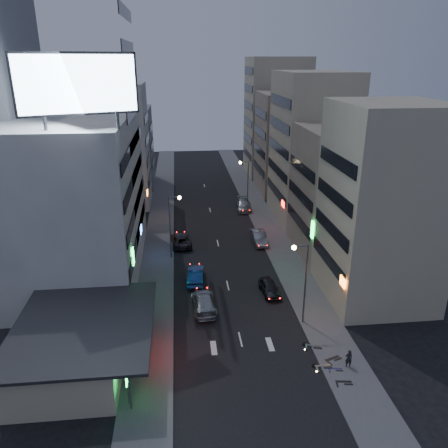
{
  "coord_description": "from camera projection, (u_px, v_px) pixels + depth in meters",
  "views": [
    {
      "loc": [
        -4.96,
        -28.67,
        23.69
      ],
      "look_at": [
        -0.25,
        15.59,
        6.75
      ],
      "focal_mm": 35.0,
      "sensor_mm": 36.0,
      "label": 1
    }
  ],
  "objects": [
    {
      "name": "billboard",
      "position": [
        77.0,
        85.0,
        35.84
      ],
      "size": [
        9.52,
        3.75,
        6.2
      ],
      "rotation": [
        0.0,
        0.0,
        0.35
      ],
      "color": "#595B60",
      "rests_on": "white_building"
    },
    {
      "name": "road_car_silver",
      "position": [
        204.0,
        302.0,
        43.73
      ],
      "size": [
        2.52,
        5.65,
        1.61
      ],
      "primitive_type": "imported",
      "rotation": [
        0.0,
        0.0,
        3.19
      ],
      "color": "#A2A7AB",
      "rests_on": "ground"
    },
    {
      "name": "parked_car_left",
      "position": [
        181.0,
        240.0,
        58.85
      ],
      "size": [
        3.0,
        5.64,
        1.51
      ],
      "primitive_type": "imported",
      "rotation": [
        0.0,
        0.0,
        3.23
      ],
      "color": "#25252A",
      "rests_on": "ground"
    },
    {
      "name": "far_left_b",
      "position": [
        121.0,
        147.0,
        85.22
      ],
      "size": [
        12.0,
        10.0,
        15.0
      ],
      "primitive_type": "cube",
      "color": "gray",
      "rests_on": "ground"
    },
    {
      "name": "far_left_a",
      "position": [
        114.0,
        146.0,
        72.3
      ],
      "size": [
        11.0,
        10.0,
        20.0
      ],
      "primitive_type": "cube",
      "color": "silver",
      "rests_on": "ground"
    },
    {
      "name": "person",
      "position": [
        349.0,
        358.0,
        35.38
      ],
      "size": [
        0.6,
        0.41,
        1.57
      ],
      "primitive_type": "imported",
      "rotation": [
        0.0,
        0.0,
        3.08
      ],
      "color": "black",
      "rests_on": "sidewalk_right"
    },
    {
      "name": "scooter_blue",
      "position": [
        343.0,
        363.0,
        35.3
      ],
      "size": [
        0.83,
        1.74,
        1.02
      ],
      "primitive_type": null,
      "rotation": [
        0.0,
        0.0,
        1.4
      ],
      "color": "navy",
      "rests_on": "sidewalk_right"
    },
    {
      "name": "shophouse_mid",
      "position": [
        343.0,
        192.0,
        54.7
      ],
      "size": [
        11.0,
        12.0,
        16.0
      ],
      "primitive_type": "cube",
      "color": "tan",
      "rests_on": "ground"
    },
    {
      "name": "shophouse_near",
      "position": [
        382.0,
        206.0,
        43.25
      ],
      "size": [
        10.0,
        11.0,
        20.0
      ],
      "primitive_type": "cube",
      "color": "#B3AE8C",
      "rests_on": "ground"
    },
    {
      "name": "sidewalk_left",
      "position": [
        160.0,
        234.0,
        62.63
      ],
      "size": [
        4.0,
        120.0,
        0.12
      ],
      "primitive_type": "cube",
      "color": "#4C4C4F",
      "rests_on": "ground"
    },
    {
      "name": "scooter_silver_a",
      "position": [
        331.0,
        358.0,
        35.7
      ],
      "size": [
        0.64,
        1.91,
        1.17
      ],
      "primitive_type": null,
      "rotation": [
        0.0,
        0.0,
        1.57
      ],
      "color": "#A0A3A7",
      "rests_on": "sidewalk_right"
    },
    {
      "name": "road_car_blue",
      "position": [
        196.0,
        275.0,
        49.1
      ],
      "size": [
        2.12,
        5.07,
        1.63
      ],
      "primitive_type": "imported",
      "rotation": [
        0.0,
        0.0,
        3.06
      ],
      "color": "navy",
      "rests_on": "ground"
    },
    {
      "name": "white_building",
      "position": [
        73.0,
        197.0,
        49.27
      ],
      "size": [
        14.0,
        24.0,
        18.0
      ],
      "primitive_type": "cube",
      "color": "silver",
      "rests_on": "ground"
    },
    {
      "name": "parked_car_right_near",
      "position": [
        270.0,
        288.0,
        46.67
      ],
      "size": [
        2.02,
        4.32,
        1.43
      ],
      "primitive_type": "imported",
      "rotation": [
        0.0,
        0.0,
        0.08
      ],
      "color": "#27272C",
      "rests_on": "ground"
    },
    {
      "name": "street_lamp_left",
      "position": [
        173.0,
        218.0,
        53.52
      ],
      "size": [
        1.6,
        0.44,
        8.02
      ],
      "color": "#595B60",
      "rests_on": "sidewalk_left"
    },
    {
      "name": "ground",
      "position": [
        247.0,
        369.0,
        35.57
      ],
      "size": [
        180.0,
        180.0,
        0.0
      ],
      "primitive_type": "plane",
      "color": "black",
      "rests_on": "ground"
    },
    {
      "name": "parked_car_right_mid",
      "position": [
        259.0,
        237.0,
        59.51
      ],
      "size": [
        1.87,
        5.04,
        1.64
      ],
      "primitive_type": "imported",
      "rotation": [
        0.0,
        0.0,
        0.03
      ],
      "color": "#97999E",
      "rests_on": "ground"
    },
    {
      "name": "shophouse_far",
      "position": [
        311.0,
        148.0,
        65.66
      ],
      "size": [
        10.0,
        14.0,
        22.0
      ],
      "primitive_type": "cube",
      "color": "#B3AE8C",
      "rests_on": "ground"
    },
    {
      "name": "far_right_a",
      "position": [
        289.0,
        143.0,
        80.36
      ],
      "size": [
        11.0,
        12.0,
        18.0
      ],
      "primitive_type": "cube",
      "color": "tan",
      "rests_on": "ground"
    },
    {
      "name": "sidewalk_right",
      "position": [
        269.0,
        230.0,
        64.22
      ],
      "size": [
        4.0,
        120.0,
        0.12
      ],
      "primitive_type": "cube",
      "color": "#4C4C4F",
      "rests_on": "ground"
    },
    {
      "name": "scooter_black_b",
      "position": [
        338.0,
        349.0,
        36.78
      ],
      "size": [
        1.35,
        2.13,
        1.24
      ],
      "primitive_type": null,
      "rotation": [
        0.0,
        0.0,
        1.93
      ],
      "color": "black",
      "rests_on": "sidewalk_right"
    },
    {
      "name": "parked_car_right_far",
      "position": [
        244.0,
        205.0,
        72.65
      ],
      "size": [
        2.71,
        5.75,
        1.62
      ],
      "primitive_type": "imported",
      "rotation": [
        0.0,
        0.0,
        -0.08
      ],
      "color": "gray",
      "rests_on": "ground"
    },
    {
      "name": "far_right_b",
      "position": [
        276.0,
        117.0,
        92.36
      ],
      "size": [
        12.0,
        12.0,
        24.0
      ],
      "primitive_type": "cube",
      "color": "#B3AE8C",
      "rests_on": "ground"
    },
    {
      "name": "street_lamp_right_far",
      "position": [
        246.0,
        178.0,
        71.41
      ],
      "size": [
        1.6,
        0.44,
        8.02
      ],
      "color": "#595B60",
      "rests_on": "sidewalk_right"
    },
    {
      "name": "street_lamp_right_near",
      "position": [
        302.0,
        273.0,
        39.82
      ],
      "size": [
        1.6,
        0.44,
        8.02
      ],
      "color": "#595B60",
      "rests_on": "sidewalk_right"
    },
    {
      "name": "scooter_silver_b",
      "position": [
        322.0,
        339.0,
        38.03
      ],
      "size": [
        1.21,
        2.15,
        1.25
      ],
      "primitive_type": null,
      "rotation": [
        0.0,
        0.0,
        1.3
      ],
      "color": "gray",
      "rests_on": "sidewalk_right"
    },
    {
      "name": "food_court",
      "position": [
        74.0,
        344.0,
        35.35
      ],
      "size": [
        11.0,
        13.0,
        3.88
      ],
      "color": "#B3AE8C",
      "rests_on": "ground"
    },
    {
      "name": "scooter_black_a",
      "position": [
        352.0,
        375.0,
        33.86
      ],
      "size": [
        0.87,
        1.93,
        1.14
      ],
      "primitive_type": null,
      "rotation": [
        0.0,
        0.0,
        1.43
      ],
      "color": "black",
      "rests_on": "sidewalk_right"
    }
  ]
}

